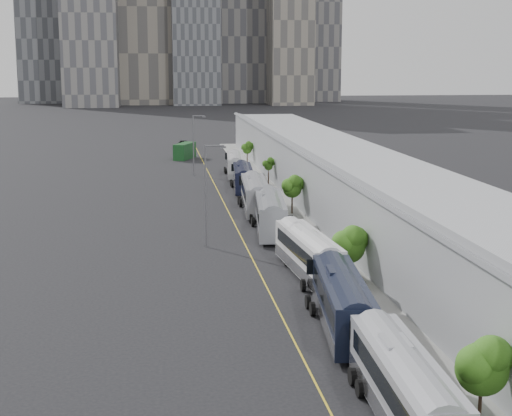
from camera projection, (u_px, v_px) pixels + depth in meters
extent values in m
cube|color=gray|center=(327.00, 219.00, 87.86)|extent=(10.00, 170.00, 0.12)
cube|color=gold|center=(234.00, 222.00, 86.55)|extent=(0.12, 160.00, 0.02)
cube|color=gray|center=(362.00, 189.00, 87.76)|extent=(12.00, 160.00, 6.80)
cube|color=gray|center=(363.00, 167.00, 87.32)|extent=(12.45, 160.40, 2.57)
cube|color=gray|center=(311.00, 158.00, 86.37)|extent=(0.30, 160.00, 0.40)
cube|color=slate|center=(195.00, 9.00, 329.24)|extent=(20.00, 20.00, 80.00)
cube|color=gray|center=(291.00, 21.00, 330.30)|extent=(18.00, 18.00, 70.00)
cube|color=slate|center=(314.00, 3.00, 364.77)|extent=(22.00, 22.00, 90.00)
cube|color=#989AA1|center=(404.00, 387.00, 37.70)|extent=(3.06, 12.92, 3.11)
cube|color=black|center=(405.00, 377.00, 37.41)|extent=(3.06, 11.38, 1.06)
cube|color=silver|center=(403.00, 406.00, 37.88)|extent=(3.09, 12.66, 0.99)
cube|color=#989AA1|center=(396.00, 342.00, 38.84)|extent=(1.37, 2.22, 0.30)
cube|color=black|center=(342.00, 302.00, 50.94)|extent=(3.92, 13.26, 3.16)
cube|color=black|center=(343.00, 295.00, 50.64)|extent=(3.82, 11.70, 1.08)
cube|color=silver|center=(342.00, 317.00, 51.12)|extent=(3.93, 13.00, 1.01)
cube|color=black|center=(338.00, 271.00, 52.09)|extent=(1.52, 2.33, 0.30)
cube|color=white|center=(308.00, 253.00, 64.51)|extent=(3.49, 12.93, 3.09)
cube|color=black|center=(309.00, 247.00, 64.21)|extent=(3.44, 11.40, 1.05)
cube|color=silver|center=(308.00, 264.00, 64.68)|extent=(3.51, 12.67, 0.99)
cube|color=white|center=(305.00, 229.00, 65.64)|extent=(1.43, 2.25, 0.29)
cube|color=gray|center=(270.00, 214.00, 80.61)|extent=(4.06, 13.85, 3.31)
cube|color=black|center=(270.00, 209.00, 80.30)|extent=(3.96, 12.22, 1.12)
cube|color=silver|center=(270.00, 224.00, 80.80)|extent=(4.07, 13.58, 1.06)
cube|color=gray|center=(268.00, 194.00, 81.82)|extent=(1.59, 2.43, 0.31)
cube|color=gray|center=(255.00, 195.00, 92.17)|extent=(3.64, 13.83, 3.31)
cube|color=black|center=(255.00, 190.00, 91.86)|extent=(3.59, 12.19, 1.13)
cube|color=silver|center=(255.00, 204.00, 92.37)|extent=(3.66, 13.56, 1.06)
cube|color=gray|center=(253.00, 178.00, 93.38)|extent=(1.52, 2.40, 0.32)
cube|color=black|center=(243.00, 178.00, 107.59)|extent=(3.37, 12.31, 2.95)
cube|color=black|center=(243.00, 174.00, 107.32)|extent=(3.31, 10.86, 1.00)
cube|color=silver|center=(243.00, 185.00, 107.77)|extent=(3.39, 12.07, 0.94)
cube|color=black|center=(242.00, 165.00, 108.67)|extent=(1.37, 2.15, 0.28)
cube|color=silver|center=(235.00, 165.00, 121.39)|extent=(3.44, 12.38, 2.96)
cube|color=black|center=(235.00, 162.00, 121.11)|extent=(3.38, 10.92, 1.01)
cube|color=silver|center=(235.00, 171.00, 121.56)|extent=(3.46, 12.14, 0.95)
cube|color=silver|center=(234.00, 153.00, 122.47)|extent=(1.39, 2.16, 0.28)
cylinder|color=black|center=(481.00, 393.00, 38.02)|extent=(0.18, 0.18, 2.95)
sphere|color=#275714|center=(482.00, 361.00, 37.72)|extent=(2.60, 2.60, 2.60)
cylinder|color=black|center=(348.00, 261.00, 63.55)|extent=(0.18, 0.18, 2.91)
sphere|color=#275714|center=(349.00, 242.00, 63.26)|extent=(2.74, 2.74, 2.74)
cylinder|color=black|center=(292.00, 200.00, 90.79)|extent=(0.18, 0.18, 3.33)
sphere|color=#275714|center=(292.00, 185.00, 90.48)|extent=(2.21, 2.21, 2.21)
cylinder|color=black|center=(268.00, 175.00, 112.70)|extent=(0.18, 0.18, 3.04)
sphere|color=#275714|center=(268.00, 165.00, 112.43)|extent=(1.28, 1.28, 1.28)
cylinder|color=black|center=(247.00, 156.00, 136.63)|extent=(0.18, 0.18, 2.84)
sphere|color=#275714|center=(247.00, 148.00, 136.37)|extent=(1.65, 1.65, 1.65)
cylinder|color=#59595E|center=(206.00, 196.00, 73.95)|extent=(0.18, 0.18, 9.79)
cylinder|color=#59595E|center=(215.00, 146.00, 73.20)|extent=(1.80, 0.14, 0.14)
cube|color=#59595E|center=(223.00, 147.00, 73.32)|extent=(0.50, 0.22, 0.18)
cylinder|color=#59595E|center=(194.00, 146.00, 121.92)|extent=(0.18, 0.18, 9.41)
cylinder|color=#59595E|center=(199.00, 116.00, 121.20)|extent=(1.80, 0.14, 0.14)
cube|color=#59595E|center=(204.00, 117.00, 121.33)|extent=(0.50, 0.22, 0.18)
cube|color=#123A18|center=(185.00, 151.00, 143.99)|extent=(4.48, 7.11, 2.90)
imported|color=black|center=(183.00, 144.00, 163.86)|extent=(3.34, 5.46, 1.42)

